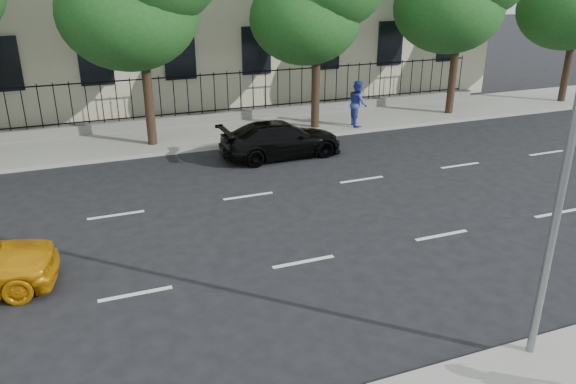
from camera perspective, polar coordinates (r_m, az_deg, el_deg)
name	(u,v)px	position (r m, az deg, el deg)	size (l,w,h in m)	color
ground	(350,318)	(11.85, 6.35, -12.58)	(120.00, 120.00, 0.00)	black
far_sidewalk	(198,135)	(23.99, -9.10, 5.73)	(60.00, 4.00, 0.15)	gray
lane_markings	(272,225)	(15.63, -1.60, -3.34)	(49.60, 4.62, 0.01)	silver
iron_fence	(189,113)	(25.45, -10.03, 7.95)	(30.00, 0.50, 2.20)	slate
street_light	(556,72)	(10.02, 25.59, 10.98)	(0.25, 3.32, 8.05)	slate
black_sedan	(281,139)	(21.03, -0.71, 5.38)	(1.88, 4.63, 1.34)	black
pedestrian_far	(358,103)	(24.84, 7.10, 8.93)	(0.96, 0.75, 1.98)	#2D3B95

